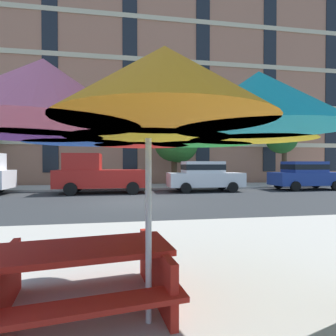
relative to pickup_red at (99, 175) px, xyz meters
The scene contains 11 objects.
ground_plane 4.25m from the pickup_red, 63.79° to the right, with size 120.00×120.00×0.00m, color #2D3033.
sidewalk_near_patio 12.87m from the pickup_red, 81.84° to the right, with size 56.00×9.00×0.12m, color #B2ADA3.
sidewalk_far 3.72m from the pickup_red, 59.56° to the left, with size 56.00×3.60×0.12m, color #B2ADA3.
apartment_building 14.29m from the pickup_red, 80.84° to the left, with size 40.01×12.08×19.20m.
pickup_red is the anchor object (origin of this frame).
sedan_white 6.04m from the pickup_red, ahead, with size 4.40×1.98×1.78m.
sedan_blue 12.69m from the pickup_red, ahead, with size 4.40×1.98×1.78m.
street_tree_middle 6.26m from the pickup_red, 32.86° to the left, with size 3.11×2.71×4.44m.
street_tree_right 13.77m from the pickup_red, 13.65° to the left, with size 2.41×2.35×4.94m.
patio_umbrella 12.85m from the pickup_red, 82.77° to the right, with size 3.32×3.32×2.40m.
picnic_table 12.38m from the pickup_red, 85.55° to the right, with size 1.99×1.75×0.77m.
Camera 1 is at (-0.44, -11.55, 1.65)m, focal length 28.62 mm.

